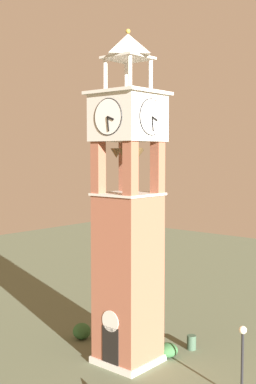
# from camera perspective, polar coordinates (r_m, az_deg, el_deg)

# --- Properties ---
(ground) EXTENTS (80.00, 80.00, 0.00)m
(ground) POSITION_cam_1_polar(r_m,az_deg,el_deg) (28.00, 0.00, -18.78)
(ground) COLOR #5B664C
(clock_tower) EXTENTS (3.33, 3.33, 17.30)m
(clock_tower) POSITION_cam_1_polar(r_m,az_deg,el_deg) (26.02, -0.00, -4.03)
(clock_tower) COLOR #93543D
(clock_tower) RESTS_ON ground
(lamp_post) EXTENTS (0.36, 0.36, 3.42)m
(lamp_post) POSITION_cam_1_polar(r_m,az_deg,el_deg) (23.75, 12.93, -16.98)
(lamp_post) COLOR black
(lamp_post) RESTS_ON ground
(trash_bin) EXTENTS (0.52, 0.52, 0.80)m
(trash_bin) POSITION_cam_1_polar(r_m,az_deg,el_deg) (29.62, 7.26, -16.65)
(trash_bin) COLOR #38513D
(trash_bin) RESTS_ON ground
(shrub_near_entry) EXTENTS (1.16, 1.16, 0.74)m
(shrub_near_entry) POSITION_cam_1_polar(r_m,az_deg,el_deg) (28.53, 4.51, -17.53)
(shrub_near_entry) COLOR #336638
(shrub_near_entry) RESTS_ON ground
(shrub_left_of_tower) EXTENTS (1.07, 1.07, 0.95)m
(shrub_left_of_tower) POSITION_cam_1_polar(r_m,az_deg,el_deg) (30.98, -5.30, -15.52)
(shrub_left_of_tower) COLOR #336638
(shrub_left_of_tower) RESTS_ON ground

